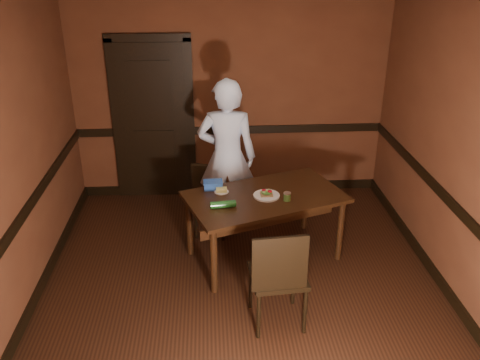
{
  "coord_description": "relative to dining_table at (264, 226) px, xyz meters",
  "views": [
    {
      "loc": [
        -0.28,
        -4.09,
        3.12
      ],
      "look_at": [
        0.0,
        0.35,
        1.05
      ],
      "focal_mm": 38.0,
      "sensor_mm": 36.0,
      "label": 1
    }
  ],
  "objects": [
    {
      "name": "dado_back",
      "position": [
        -0.28,
        1.63,
        0.53
      ],
      "size": [
        4.0,
        0.03,
        0.1
      ],
      "primitive_type": "cube",
      "color": "black",
      "rests_on": "ground"
    },
    {
      "name": "baseboard_back",
      "position": [
        -0.28,
        1.63,
        -0.31
      ],
      "size": [
        4.0,
        0.03,
        0.12
      ],
      "primitive_type": "cube",
      "color": "black",
      "rests_on": "ground"
    },
    {
      "name": "ceiling",
      "position": [
        -0.28,
        -0.6,
        2.33
      ],
      "size": [
        4.0,
        4.5,
        0.01
      ],
      "primitive_type": "cube",
      "color": "silver",
      "rests_on": "ground"
    },
    {
      "name": "dado_left",
      "position": [
        -2.26,
        -0.6,
        0.53
      ],
      "size": [
        0.03,
        4.5,
        0.1
      ],
      "primitive_type": "cube",
      "color": "black",
      "rests_on": "ground"
    },
    {
      "name": "chair_near",
      "position": [
        0.0,
        -1.04,
        0.13
      ],
      "size": [
        0.51,
        0.51,
        1.01
      ],
      "primitive_type": null,
      "rotation": [
        0.0,
        0.0,
        3.23
      ],
      "color": "black",
      "rests_on": "floor"
    },
    {
      "name": "dining_table",
      "position": [
        0.0,
        0.0,
        0.0
      ],
      "size": [
        1.81,
        1.39,
        0.75
      ],
      "primitive_type": "cube",
      "rotation": [
        0.0,
        0.0,
        0.35
      ],
      "color": "black",
      "rests_on": "floor"
    },
    {
      "name": "dado_right",
      "position": [
        1.71,
        -0.6,
        0.53
      ],
      "size": [
        0.03,
        4.5,
        0.1
      ],
      "primitive_type": "cube",
      "color": "black",
      "rests_on": "ground"
    },
    {
      "name": "food_tub",
      "position": [
        -0.54,
        0.19,
        0.42
      ],
      "size": [
        0.21,
        0.15,
        0.09
      ],
      "rotation": [
        0.0,
        0.0,
        0.03
      ],
      "color": "#2955B4",
      "rests_on": "dining_table"
    },
    {
      "name": "baseboard_left",
      "position": [
        -2.26,
        -0.6,
        -0.31
      ],
      "size": [
        0.03,
        4.5,
        0.12
      ],
      "primitive_type": "cube",
      "color": "black",
      "rests_on": "ground"
    },
    {
      "name": "floor",
      "position": [
        -0.28,
        -0.6,
        -0.37
      ],
      "size": [
        4.0,
        4.5,
        0.01
      ],
      "primitive_type": "cube",
      "color": "black",
      "rests_on": "ground"
    },
    {
      "name": "sauce_jar",
      "position": [
        0.21,
        -0.13,
        0.42
      ],
      "size": [
        0.08,
        0.08,
        0.09
      ],
      "rotation": [
        0.0,
        0.0,
        0.17
      ],
      "color": "#538C39",
      "rests_on": "dining_table"
    },
    {
      "name": "person",
      "position": [
        -0.37,
        0.65,
        0.54
      ],
      "size": [
        0.71,
        0.5,
        1.83
      ],
      "primitive_type": "imported",
      "rotation": [
        0.0,
        0.0,
        3.05
      ],
      "color": "silver",
      "rests_on": "floor"
    },
    {
      "name": "wall_left",
      "position": [
        -2.28,
        -0.6,
        0.98
      ],
      "size": [
        0.02,
        4.5,
        2.7
      ],
      "primitive_type": "cube",
      "color": "#562C1A",
      "rests_on": "ground"
    },
    {
      "name": "wrapped_veg",
      "position": [
        -0.45,
        -0.25,
        0.41
      ],
      "size": [
        0.26,
        0.1,
        0.07
      ],
      "primitive_type": "cylinder",
      "rotation": [
        0.0,
        1.57,
        0.11
      ],
      "color": "#184E19",
      "rests_on": "dining_table"
    },
    {
      "name": "baseboard_right",
      "position": [
        1.71,
        -0.6,
        -0.31
      ],
      "size": [
        0.03,
        4.5,
        0.12
      ],
      "primitive_type": "cube",
      "color": "black",
      "rests_on": "ground"
    },
    {
      "name": "cheese_saucer",
      "position": [
        -0.45,
        0.1,
        0.39
      ],
      "size": [
        0.15,
        0.15,
        0.05
      ],
      "rotation": [
        0.0,
        0.0,
        -0.16
      ],
      "color": "white",
      "rests_on": "dining_table"
    },
    {
      "name": "sandwich_plate",
      "position": [
        0.01,
        -0.03,
        0.39
      ],
      "size": [
        0.27,
        0.27,
        0.07
      ],
      "rotation": [
        0.0,
        0.0,
        0.36
      ],
      "color": "white",
      "rests_on": "dining_table"
    },
    {
      "name": "chair_far",
      "position": [
        -0.55,
        0.55,
        0.03
      ],
      "size": [
        0.45,
        0.45,
        0.81
      ],
      "primitive_type": null,
      "rotation": [
        0.0,
        0.0,
        -0.23
      ],
      "color": "black",
      "rests_on": "floor"
    },
    {
      "name": "wall_front",
      "position": [
        -0.28,
        -2.85,
        0.98
      ],
      "size": [
        4.0,
        0.02,
        2.7
      ],
      "primitive_type": "cube",
      "color": "#562C1A",
      "rests_on": "ground"
    },
    {
      "name": "wall_right",
      "position": [
        1.72,
        -0.6,
        0.98
      ],
      "size": [
        0.02,
        4.5,
        2.7
      ],
      "primitive_type": "cube",
      "color": "#562C1A",
      "rests_on": "ground"
    },
    {
      "name": "door",
      "position": [
        -1.28,
        1.62,
        0.72
      ],
      "size": [
        1.05,
        0.07,
        2.2
      ],
      "color": "black",
      "rests_on": "ground"
    },
    {
      "name": "wall_back",
      "position": [
        -0.28,
        1.65,
        0.98
      ],
      "size": [
        4.0,
        0.02,
        2.7
      ],
      "primitive_type": "cube",
      "color": "#562C1A",
      "rests_on": "ground"
    }
  ]
}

